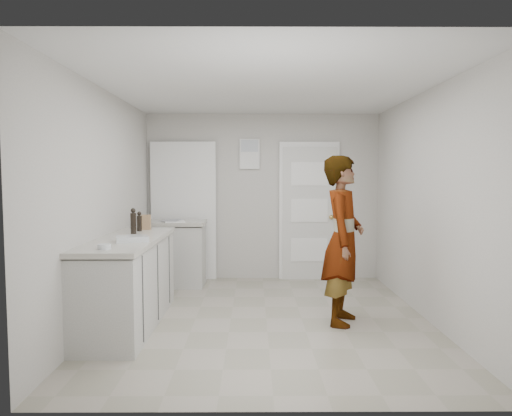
{
  "coord_description": "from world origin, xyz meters",
  "views": [
    {
      "loc": [
        -0.14,
        -4.93,
        1.57
      ],
      "look_at": [
        -0.11,
        0.4,
        1.19
      ],
      "focal_mm": 32.0,
      "sensor_mm": 36.0,
      "label": 1
    }
  ],
  "objects_px": {
    "cake_mix_box": "(146,222)",
    "oil_cruet_b": "(133,222)",
    "oil_cruet_a": "(139,222)",
    "egg_bowl": "(104,247)",
    "baking_dish": "(132,239)",
    "spice_jar": "(146,225)",
    "person": "(343,240)"
  },
  "relations": [
    {
      "from": "oil_cruet_b",
      "to": "egg_bowl",
      "type": "height_order",
      "value": "oil_cruet_b"
    },
    {
      "from": "person",
      "to": "egg_bowl",
      "type": "height_order",
      "value": "person"
    },
    {
      "from": "cake_mix_box",
      "to": "oil_cruet_b",
      "type": "bearing_deg",
      "value": -99.57
    },
    {
      "from": "oil_cruet_a",
      "to": "egg_bowl",
      "type": "relative_size",
      "value": 2.0
    },
    {
      "from": "person",
      "to": "baking_dish",
      "type": "distance_m",
      "value": 2.17
    },
    {
      "from": "spice_jar",
      "to": "oil_cruet_b",
      "type": "distance_m",
      "value": 0.49
    },
    {
      "from": "spice_jar",
      "to": "oil_cruet_a",
      "type": "xyz_separation_m",
      "value": [
        -0.02,
        -0.23,
        0.07
      ]
    },
    {
      "from": "cake_mix_box",
      "to": "person",
      "type": "bearing_deg",
      "value": -18.53
    },
    {
      "from": "oil_cruet_a",
      "to": "spice_jar",
      "type": "bearing_deg",
      "value": 84.36
    },
    {
      "from": "spice_jar",
      "to": "person",
      "type": "bearing_deg",
      "value": -18.06
    },
    {
      "from": "spice_jar",
      "to": "oil_cruet_a",
      "type": "bearing_deg",
      "value": -95.64
    },
    {
      "from": "cake_mix_box",
      "to": "spice_jar",
      "type": "relative_size",
      "value": 2.14
    },
    {
      "from": "spice_jar",
      "to": "egg_bowl",
      "type": "distance_m",
      "value": 1.55
    },
    {
      "from": "egg_bowl",
      "to": "baking_dish",
      "type": "bearing_deg",
      "value": 76.0
    },
    {
      "from": "baking_dish",
      "to": "egg_bowl",
      "type": "distance_m",
      "value": 0.49
    },
    {
      "from": "person",
      "to": "baking_dish",
      "type": "xyz_separation_m",
      "value": [
        -2.14,
        -0.34,
        0.06
      ]
    },
    {
      "from": "cake_mix_box",
      "to": "baking_dish",
      "type": "xyz_separation_m",
      "value": [
        0.1,
        -0.99,
        -0.06
      ]
    },
    {
      "from": "oil_cruet_a",
      "to": "egg_bowl",
      "type": "distance_m",
      "value": 1.32
    },
    {
      "from": "oil_cruet_a",
      "to": "egg_bowl",
      "type": "xyz_separation_m",
      "value": [
        0.02,
        -1.32,
        -0.09
      ]
    },
    {
      "from": "spice_jar",
      "to": "oil_cruet_b",
      "type": "bearing_deg",
      "value": -93.43
    },
    {
      "from": "oil_cruet_a",
      "to": "oil_cruet_b",
      "type": "bearing_deg",
      "value": -91.31
    },
    {
      "from": "spice_jar",
      "to": "oil_cruet_a",
      "type": "height_order",
      "value": "oil_cruet_a"
    },
    {
      "from": "spice_jar",
      "to": "egg_bowl",
      "type": "relative_size",
      "value": 0.72
    },
    {
      "from": "oil_cruet_a",
      "to": "oil_cruet_b",
      "type": "height_order",
      "value": "oil_cruet_b"
    },
    {
      "from": "cake_mix_box",
      "to": "egg_bowl",
      "type": "distance_m",
      "value": 1.47
    },
    {
      "from": "person",
      "to": "egg_bowl",
      "type": "bearing_deg",
      "value": 128.02
    },
    {
      "from": "person",
      "to": "spice_jar",
      "type": "distance_m",
      "value": 2.37
    },
    {
      "from": "egg_bowl",
      "to": "spice_jar",
      "type": "bearing_deg",
      "value": 89.92
    },
    {
      "from": "oil_cruet_b",
      "to": "baking_dish",
      "type": "relative_size",
      "value": 0.8
    },
    {
      "from": "spice_jar",
      "to": "baking_dish",
      "type": "bearing_deg",
      "value": -83.8
    },
    {
      "from": "spice_jar",
      "to": "baking_dish",
      "type": "relative_size",
      "value": 0.23
    },
    {
      "from": "oil_cruet_b",
      "to": "cake_mix_box",
      "type": "bearing_deg",
      "value": 82.75
    }
  ]
}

